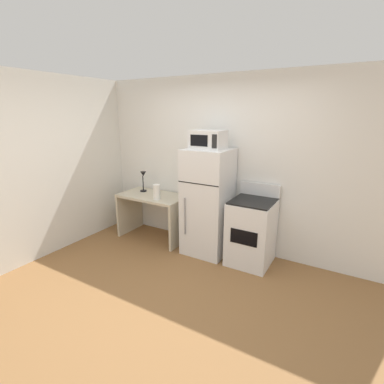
# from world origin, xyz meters

# --- Properties ---
(ground_plane) EXTENTS (12.00, 12.00, 0.00)m
(ground_plane) POSITION_xyz_m (0.00, 0.00, 0.00)
(ground_plane) COLOR olive
(wall_back_white) EXTENTS (5.00, 0.10, 2.60)m
(wall_back_white) POSITION_xyz_m (0.00, 1.70, 1.30)
(wall_back_white) COLOR white
(wall_back_white) RESTS_ON ground
(wall_left_brick) EXTENTS (0.10, 4.00, 2.60)m
(wall_left_brick) POSITION_xyz_m (-2.20, 0.00, 1.30)
(wall_left_brick) COLOR silver
(wall_left_brick) RESTS_ON ground
(desk) EXTENTS (1.12, 0.63, 0.75)m
(desk) POSITION_xyz_m (-1.15, 1.32, 0.52)
(desk) COLOR beige
(desk) RESTS_ON ground
(desk_lamp) EXTENTS (0.14, 0.12, 0.35)m
(desk_lamp) POSITION_xyz_m (-1.41, 1.39, 0.99)
(desk_lamp) COLOR black
(desk_lamp) RESTS_ON desk
(paper_towel_roll) EXTENTS (0.11, 0.11, 0.24)m
(paper_towel_roll) POSITION_xyz_m (-0.94, 1.14, 0.87)
(paper_towel_roll) COLOR white
(paper_towel_roll) RESTS_ON desk
(refrigerator) EXTENTS (0.63, 0.63, 1.57)m
(refrigerator) POSITION_xyz_m (-0.14, 1.33, 0.78)
(refrigerator) COLOR white
(refrigerator) RESTS_ON ground
(microwave) EXTENTS (0.46, 0.35, 0.26)m
(microwave) POSITION_xyz_m (-0.14, 1.30, 1.70)
(microwave) COLOR silver
(microwave) RESTS_ON refrigerator
(oven_range) EXTENTS (0.57, 0.61, 1.10)m
(oven_range) POSITION_xyz_m (0.54, 1.33, 0.47)
(oven_range) COLOR white
(oven_range) RESTS_ON ground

